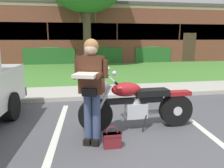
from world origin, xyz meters
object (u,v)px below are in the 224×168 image
(motorcycle, at_px, (142,104))
(hedge_center_left, at_px, (103,54))
(rider_person, at_px, (91,84))
(brick_building, at_px, (105,35))
(hedge_left, at_px, (50,55))
(hedge_center_right, at_px, (151,53))
(handbag, at_px, (112,139))

(motorcycle, bearing_deg, hedge_center_left, 85.79)
(rider_person, xyz_separation_m, brick_building, (2.81, 17.46, 1.06))
(hedge_left, bearing_deg, hedge_center_right, 0.00)
(hedge_center_right, bearing_deg, motorcycle, -110.67)
(motorcycle, bearing_deg, brick_building, 83.91)
(handbag, distance_m, hedge_center_right, 13.37)
(motorcycle, distance_m, brick_building, 17.12)
(hedge_center_left, bearing_deg, hedge_center_right, 0.00)
(hedge_left, relative_size, hedge_center_left, 1.28)
(rider_person, bearing_deg, hedge_center_left, 81.32)
(rider_person, bearing_deg, hedge_left, 97.87)
(motorcycle, height_order, hedge_left, hedge_left)
(hedge_center_right, relative_size, brick_building, 0.10)
(handbag, bearing_deg, hedge_center_left, 82.82)
(brick_building, bearing_deg, rider_person, -99.13)
(hedge_center_right, bearing_deg, rider_person, -113.92)
(hedge_left, distance_m, hedge_center_right, 7.07)
(handbag, relative_size, hedge_left, 0.11)
(handbag, bearing_deg, hedge_left, 99.10)
(hedge_center_left, height_order, hedge_center_right, same)
(hedge_center_left, relative_size, brick_building, 0.10)
(motorcycle, bearing_deg, rider_person, -153.02)
(rider_person, relative_size, hedge_center_right, 0.66)
(hedge_left, distance_m, hedge_center_left, 3.53)
(handbag, xyz_separation_m, brick_building, (2.51, 17.66, 1.92))
(hedge_center_left, bearing_deg, brick_building, 79.84)
(motorcycle, distance_m, hedge_center_left, 11.67)
(rider_person, height_order, handbag, rider_person)
(rider_person, distance_m, hedge_left, 12.27)
(handbag, relative_size, hedge_center_left, 0.14)
(handbag, height_order, hedge_left, hedge_left)
(hedge_center_right, bearing_deg, hedge_left, 180.00)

